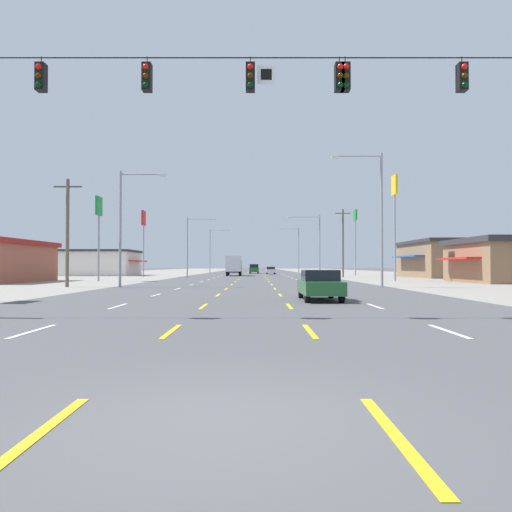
{
  "coord_description": "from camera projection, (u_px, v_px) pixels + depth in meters",
  "views": [
    {
      "loc": [
        0.39,
        -5.2,
        1.66
      ],
      "look_at": [
        0.23,
        68.26,
        3.14
      ],
      "focal_mm": 33.84,
      "sensor_mm": 36.0,
      "label": 1
    }
  ],
  "objects": [
    {
      "name": "ground_plane",
      "position": [
        254.0,
        277.0,
        71.15
      ],
      "size": [
        572.0,
        572.0,
        0.0
      ],
      "primitive_type": "plane",
      "color": "#4C4C4F"
    },
    {
      "name": "lot_apron_left",
      "position": [
        87.0,
        277.0,
        71.21
      ],
      "size": [
        28.0,
        440.0,
        0.01
      ],
      "primitive_type": "cube",
      "color": "gray",
      "rests_on": "ground"
    },
    {
      "name": "lot_apron_right",
      "position": [
        422.0,
        277.0,
        71.1
      ],
      "size": [
        28.0,
        440.0,
        0.01
      ],
      "primitive_type": "cube",
      "color": "gray",
      "rests_on": "ground"
    },
    {
      "name": "lane_markings",
      "position": [
        255.0,
        273.0,
        109.64
      ],
      "size": [
        10.64,
        227.6,
        0.01
      ],
      "color": "white",
      "rests_on": "ground"
    },
    {
      "name": "signal_span_wire",
      "position": [
        252.0,
        139.0,
        15.9
      ],
      "size": [
        26.57,
        0.53,
        9.64
      ],
      "color": "brown",
      "rests_on": "ground"
    },
    {
      "name": "sedan_inner_right_nearest",
      "position": [
        321.0,
        285.0,
        23.13
      ],
      "size": [
        1.8,
        4.5,
        1.46
      ],
      "color": "#235B2D",
      "rests_on": "ground"
    },
    {
      "name": "box_truck_inner_left_near",
      "position": [
        235.0,
        265.0,
        79.56
      ],
      "size": [
        2.4,
        7.2,
        3.23
      ],
      "color": "navy",
      "rests_on": "ground"
    },
    {
      "name": "sedan_inner_right_mid",
      "position": [
        272.0,
        270.0,
        96.14
      ],
      "size": [
        1.8,
        4.5,
        1.46
      ],
      "color": "white",
      "rests_on": "ground"
    },
    {
      "name": "suv_center_turn_midfar",
      "position": [
        255.0,
        269.0,
        102.51
      ],
      "size": [
        1.98,
        4.9,
        1.98
      ],
      "color": "#235B2D",
      "rests_on": "ground"
    },
    {
      "name": "sedan_center_turn_far",
      "position": [
        255.0,
        269.0,
        126.92
      ],
      "size": [
        1.8,
        4.5,
        1.46
      ],
      "color": "#4C196B",
      "rests_on": "ground"
    },
    {
      "name": "storefront_left_row_2",
      "position": [
        101.0,
        263.0,
        82.42
      ],
      "size": [
        13.42,
        11.34,
        4.32
      ],
      "color": "silver",
      "rests_on": "ground"
    },
    {
      "name": "storefront_right_row_2",
      "position": [
        444.0,
        259.0,
        69.26
      ],
      "size": [
        10.52,
        15.88,
        5.27
      ],
      "color": "#8C6B4C",
      "rests_on": "ground"
    },
    {
      "name": "pole_sign_left_row_1",
      "position": [
        100.0,
        218.0,
        51.75
      ],
      "size": [
        0.24,
        1.71,
        9.09
      ],
      "color": "gray",
      "rests_on": "ground"
    },
    {
      "name": "pole_sign_left_row_2",
      "position": [
        145.0,
        227.0,
        71.61
      ],
      "size": [
        0.24,
        1.89,
        9.84
      ],
      "color": "gray",
      "rests_on": "ground"
    },
    {
      "name": "pole_sign_right_row_1",
      "position": [
        396.0,
        203.0,
        52.03
      ],
      "size": [
        0.24,
        1.7,
        11.46
      ],
      "color": "gray",
      "rests_on": "ground"
    },
    {
      "name": "pole_sign_right_row_2",
      "position": [
        356.0,
        226.0,
        81.15
      ],
      "size": [
        0.24,
        2.23,
        11.08
      ],
      "color": "gray",
      "rests_on": "ground"
    },
    {
      "name": "streetlight_left_row_0",
      "position": [
        126.0,
        220.0,
        37.4
      ],
      "size": [
        3.6,
        0.26,
        9.03
      ],
      "color": "gray",
      "rests_on": "ground"
    },
    {
      "name": "streetlight_right_row_0",
      "position": [
        378.0,
        210.0,
        37.37
      ],
      "size": [
        3.97,
        0.26,
        10.45
      ],
      "color": "gray",
      "rests_on": "ground"
    },
    {
      "name": "streetlight_left_row_1",
      "position": [
        192.0,
        242.0,
        73.8
      ],
      "size": [
        4.49,
        0.26,
        9.08
      ],
      "color": "gray",
      "rests_on": "ground"
    },
    {
      "name": "streetlight_right_row_1",
      "position": [
        317.0,
        240.0,
        73.76
      ],
      "size": [
        5.03,
        0.26,
        9.4
      ],
      "color": "gray",
      "rests_on": "ground"
    },
    {
      "name": "streetlight_left_row_2",
      "position": [
        213.0,
        247.0,
        110.2
      ],
      "size": [
        4.66,
        0.26,
        10.05
      ],
      "color": "gray",
      "rests_on": "ground"
    },
    {
      "name": "streetlight_right_row_2",
      "position": [
        298.0,
        247.0,
        110.16
      ],
      "size": [
        4.57,
        0.26,
        10.35
      ],
      "color": "gray",
      "rests_on": "ground"
    },
    {
      "name": "utility_pole_left_row_0",
      "position": [
        69.0,
        231.0,
        37.59
      ],
      "size": [
        2.2,
        0.26,
        8.44
      ],
      "color": "brown",
      "rests_on": "ground"
    },
    {
      "name": "utility_pole_right_row_1",
      "position": [
        344.0,
        242.0,
        69.33
      ],
      "size": [
        2.2,
        0.26,
        9.81
      ],
      "color": "brown",
      "rests_on": "ground"
    }
  ]
}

